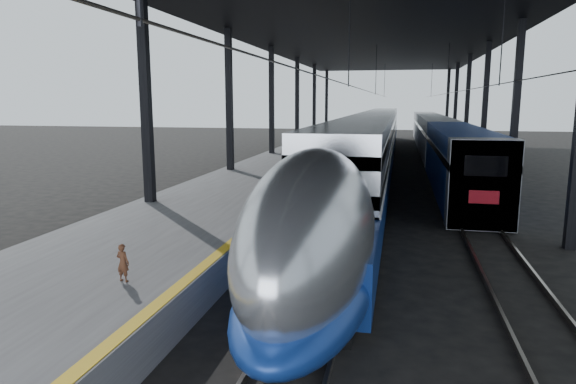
% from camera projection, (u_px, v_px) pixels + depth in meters
% --- Properties ---
extents(ground, '(160.00, 160.00, 0.00)m').
position_uv_depth(ground, '(257.00, 277.00, 14.62)').
color(ground, black).
rests_on(ground, ground).
extents(platform, '(6.00, 80.00, 1.00)m').
position_uv_depth(platform, '(287.00, 168.00, 34.51)').
color(platform, '#4C4C4F').
rests_on(platform, ground).
extents(yellow_strip, '(0.30, 80.00, 0.01)m').
position_uv_depth(yellow_strip, '(328.00, 162.00, 33.84)').
color(yellow_strip, gold).
rests_on(yellow_strip, platform).
extents(rails, '(6.52, 80.00, 0.16)m').
position_uv_depth(rails, '(409.00, 178.00, 32.91)').
color(rails, slate).
rests_on(rails, ground).
extents(canopy, '(18.00, 75.00, 9.47)m').
position_uv_depth(canopy, '(372.00, 33.00, 31.89)').
color(canopy, black).
rests_on(canopy, ground).
extents(tgv_train, '(2.83, 65.20, 4.06)m').
position_uv_depth(tgv_train, '(374.00, 143.00, 37.89)').
color(tgv_train, '#B6B8BD').
rests_on(tgv_train, ground).
extents(second_train, '(2.57, 56.05, 3.55)m').
position_uv_depth(second_train, '(436.00, 137.00, 45.41)').
color(second_train, navy).
rests_on(second_train, ground).
extents(child, '(0.34, 0.26, 0.86)m').
position_uv_depth(child, '(123.00, 263.00, 11.29)').
color(child, '#4B2919').
rests_on(child, platform).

